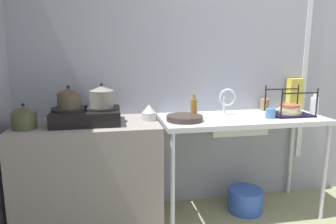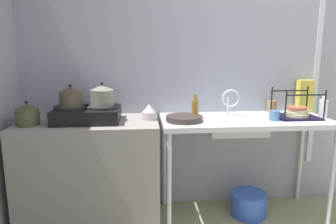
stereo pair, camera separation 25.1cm
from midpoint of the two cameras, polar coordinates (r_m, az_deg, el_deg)
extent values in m
cube|color=#9398A3|center=(3.10, 15.68, 7.60)|extent=(5.39, 0.10, 2.52)
cube|color=silver|center=(3.23, 22.15, 9.56)|extent=(0.05, 0.01, 2.02)
cube|color=gray|center=(2.65, -16.90, -11.34)|extent=(1.11, 0.58, 0.88)
cube|color=silver|center=(2.69, 10.92, -1.30)|extent=(1.40, 0.58, 0.04)
cylinder|color=silver|center=(2.43, -2.20, -13.45)|extent=(0.04, 0.04, 0.84)
cylinder|color=silver|center=(2.91, 24.80, -10.22)|extent=(0.04, 0.04, 0.84)
cylinder|color=silver|center=(2.89, -3.71, -9.34)|extent=(0.04, 0.04, 0.84)
cylinder|color=silver|center=(3.31, 19.76, -7.31)|extent=(0.04, 0.04, 0.84)
cube|color=black|center=(2.50, -17.63, -0.80)|extent=(0.51, 0.39, 0.11)
cylinder|color=black|center=(2.51, -20.49, 0.51)|extent=(0.27, 0.27, 0.02)
cylinder|color=black|center=(2.48, -14.91, 0.73)|extent=(0.27, 0.27, 0.02)
cylinder|color=#4E4433|center=(2.50, -20.59, 2.02)|extent=(0.18, 0.18, 0.12)
cone|color=#51382C|center=(2.49, -20.71, 3.70)|extent=(0.18, 0.18, 0.03)
sphere|color=black|center=(2.49, -20.75, 4.33)|extent=(0.02, 0.02, 0.02)
cylinder|color=gray|center=(2.47, -14.99, 2.36)|extent=(0.18, 0.18, 0.12)
cone|color=gray|center=(2.46, -15.09, 4.22)|extent=(0.19, 0.19, 0.04)
sphere|color=black|center=(2.45, -15.12, 4.92)|extent=(0.02, 0.02, 0.02)
cylinder|color=#434B2E|center=(2.50, -27.67, -1.39)|extent=(0.17, 0.17, 0.13)
cone|color=#413E27|center=(2.48, -27.84, 0.45)|extent=(0.18, 0.18, 0.04)
sphere|color=black|center=(2.48, -27.91, 1.16)|extent=(0.02, 0.02, 0.02)
cylinder|color=beige|center=(2.51, -6.39, -0.82)|extent=(0.11, 0.11, 0.06)
cone|color=beige|center=(2.50, -6.42, 0.62)|extent=(0.11, 0.11, 0.06)
cube|color=silver|center=(2.65, 9.38, -2.31)|extent=(0.47, 0.31, 0.12)
cylinder|color=silver|center=(2.79, 7.85, 1.32)|extent=(0.02, 0.02, 0.16)
torus|color=silver|center=(2.71, 8.35, 2.68)|extent=(0.16, 0.02, 0.16)
cylinder|color=#352C29|center=(2.48, 0.21, -1.17)|extent=(0.29, 0.29, 0.04)
cylinder|color=black|center=(2.65, 17.75, 1.38)|extent=(0.01, 0.01, 0.25)
cylinder|color=black|center=(2.82, 23.56, 1.54)|extent=(0.01, 0.01, 0.25)
cylinder|color=black|center=(2.89, 15.20, 2.30)|extent=(0.01, 0.01, 0.25)
cylinder|color=black|center=(3.05, 20.71, 2.40)|extent=(0.01, 0.01, 0.25)
cylinder|color=black|center=(2.72, 20.87, 3.26)|extent=(0.32, 0.01, 0.01)
cylinder|color=black|center=(2.95, 18.13, 4.02)|extent=(0.32, 0.01, 0.01)
cube|color=black|center=(2.87, 19.18, -0.40)|extent=(0.34, 0.29, 0.01)
cylinder|color=beige|center=(2.87, 19.33, -0.06)|extent=(0.19, 0.19, 0.02)
cylinder|color=beige|center=(2.86, 19.12, 0.33)|extent=(0.18, 0.18, 0.02)
cylinder|color=beige|center=(2.86, 19.42, 0.69)|extent=(0.17, 0.17, 0.02)
cylinder|color=#C05944|center=(2.85, 19.33, 1.10)|extent=(0.16, 0.16, 0.02)
cylinder|color=teal|center=(2.67, 15.90, -0.27)|extent=(0.08, 0.08, 0.08)
cylinder|color=silver|center=(2.75, 15.47, -0.39)|extent=(0.11, 0.11, 0.04)
cylinder|color=olive|center=(2.58, 2.06, 0.60)|extent=(0.06, 0.06, 0.15)
cylinder|color=olive|center=(2.56, 2.08, 2.79)|extent=(0.03, 0.03, 0.05)
cylinder|color=white|center=(2.94, 23.26, 0.97)|extent=(0.07, 0.07, 0.15)
cylinder|color=white|center=(2.93, 23.41, 2.86)|extent=(0.03, 0.03, 0.04)
cube|color=#DDCA44|center=(3.15, 20.28, 3.12)|extent=(0.15, 0.08, 0.29)
cylinder|color=#997A50|center=(3.01, 15.22, 1.30)|extent=(0.08, 0.08, 0.11)
cylinder|color=olive|center=(3.00, 15.29, 2.49)|extent=(0.05, 0.06, 0.16)
cylinder|color=blue|center=(2.96, 11.69, -15.70)|extent=(0.31, 0.31, 0.21)
camera|label=1|loc=(0.13, -92.86, -0.57)|focal=32.99mm
camera|label=2|loc=(0.13, 87.14, 0.57)|focal=32.99mm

